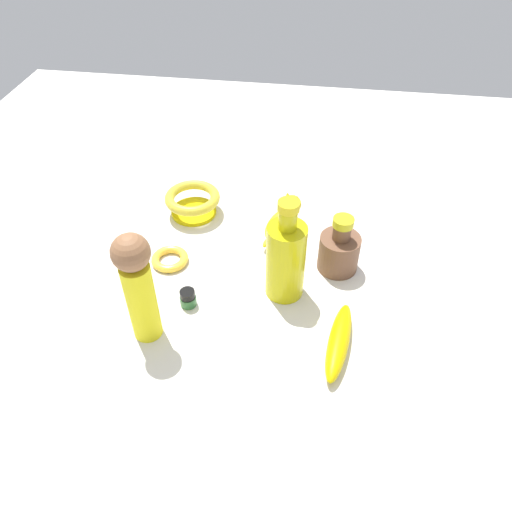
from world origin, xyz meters
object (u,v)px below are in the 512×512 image
object	(u,v)px
person_figure_adult	(138,284)
nail_polish_jar	(188,298)
bowl	(193,201)
bottle_tall	(286,258)
cat_figurine	(283,220)
banana	(339,341)
bangle	(170,259)
bottle_short	(339,250)

from	to	relation	value
person_figure_adult	nail_polish_jar	world-z (taller)	person_figure_adult
person_figure_adult	bowl	bearing A→B (deg)	0.28
bottle_tall	nail_polish_jar	world-z (taller)	bottle_tall
cat_figurine	banana	world-z (taller)	cat_figurine
cat_figurine	banana	size ratio (longest dim) A/B	0.77
cat_figurine	person_figure_adult	distance (m)	0.42
cat_figurine	bottle_tall	xyz separation A→B (m)	(-0.19, -0.02, 0.06)
bowl	nail_polish_jar	bearing A→B (deg)	-168.45
bottle_tall	bangle	xyz separation A→B (m)	(0.05, 0.26, -0.09)
bottle_tall	bowl	world-z (taller)	bottle_tall
bangle	person_figure_adult	world-z (taller)	person_figure_adult
bangle	banana	size ratio (longest dim) A/B	0.44
bottle_tall	bowl	distance (m)	0.35
banana	person_figure_adult	bearing A→B (deg)	100.34
bottle_short	bangle	bearing A→B (deg)	95.86
nail_polish_jar	bowl	bearing A→B (deg)	11.55
nail_polish_jar	bowl	xyz separation A→B (m)	(0.30, 0.06, 0.02)
bowl	bottle_tall	bearing A→B (deg)	-133.01
person_figure_adult	cat_figurine	bearing A→B (deg)	-33.50
person_figure_adult	bottle_short	world-z (taller)	person_figure_adult
bottle_tall	bowl	xyz separation A→B (m)	(0.24, 0.25, -0.06)
bottle_short	bowl	distance (m)	0.39
bottle_tall	person_figure_adult	bearing A→B (deg)	120.62
nail_polish_jar	bottle_short	bearing A→B (deg)	-62.44
bangle	bottle_short	size ratio (longest dim) A/B	0.61
bottle_short	bowl	bearing A→B (deg)	68.03
bottle_tall	banana	bearing A→B (deg)	-138.97
bottle_tall	bottle_short	xyz separation A→B (m)	(0.09, -0.11, -0.04)
bottle_tall	bottle_short	distance (m)	0.15
bangle	cat_figurine	bearing A→B (deg)	-59.13
cat_figurine	nail_polish_jar	world-z (taller)	cat_figurine
cat_figurine	person_figure_adult	world-z (taller)	person_figure_adult
cat_figurine	bottle_short	size ratio (longest dim) A/B	1.06
bottle_short	banana	distance (m)	0.23
bottle_short	nail_polish_jar	distance (m)	0.34
bottle_tall	banana	xyz separation A→B (m)	(-0.13, -0.12, -0.07)
bangle	nail_polish_jar	bearing A→B (deg)	-148.63
banana	nail_polish_jar	bearing A→B (deg)	85.72
person_figure_adult	bottle_short	size ratio (longest dim) A/B	1.79
cat_figurine	nail_polish_jar	distance (m)	0.31
bottle_short	cat_figurine	bearing A→B (deg)	51.58
banana	bottle_short	bearing A→B (deg)	10.02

